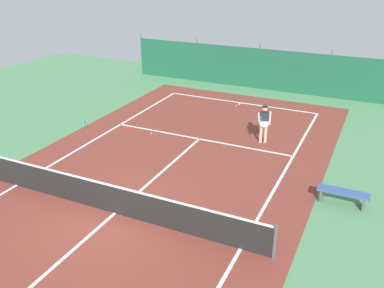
# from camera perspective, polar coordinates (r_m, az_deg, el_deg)

# --- Properties ---
(ground_plane) EXTENTS (36.00, 36.00, 0.00)m
(ground_plane) POSITION_cam_1_polar(r_m,az_deg,el_deg) (13.38, -10.44, -9.27)
(ground_plane) COLOR #4C8456
(court_surface) EXTENTS (11.02, 26.60, 0.01)m
(court_surface) POSITION_cam_1_polar(r_m,az_deg,el_deg) (13.38, -10.44, -9.25)
(court_surface) COLOR brown
(court_surface) RESTS_ON ground
(tennis_net) EXTENTS (10.12, 0.10, 1.10)m
(tennis_net) POSITION_cam_1_polar(r_m,az_deg,el_deg) (13.11, -10.61, -7.40)
(tennis_net) COLOR black
(tennis_net) RESTS_ON ground
(back_fence) EXTENTS (16.30, 0.98, 2.70)m
(back_fence) POSITION_cam_1_polar(r_m,az_deg,el_deg) (26.16, 9.29, 9.18)
(back_fence) COLOR #195138
(back_fence) RESTS_ON ground
(tennis_player) EXTENTS (0.57, 0.83, 1.64)m
(tennis_player) POSITION_cam_1_polar(r_m,az_deg,el_deg) (17.82, 9.78, 3.01)
(tennis_player) COLOR #D8AD8C
(tennis_player) RESTS_ON ground
(tennis_ball_near_player) EXTENTS (0.07, 0.07, 0.07)m
(tennis_ball_near_player) POSITION_cam_1_polar(r_m,az_deg,el_deg) (18.89, -5.55, 1.46)
(tennis_ball_near_player) COLOR #CCDB33
(tennis_ball_near_player) RESTS_ON ground
(tennis_ball_midcourt) EXTENTS (0.07, 0.07, 0.07)m
(tennis_ball_midcourt) POSITION_cam_1_polar(r_m,az_deg,el_deg) (22.50, 6.08, 5.21)
(tennis_ball_midcourt) COLOR #CCDB33
(tennis_ball_midcourt) RESTS_ON ground
(courtside_bench) EXTENTS (1.60, 0.40, 0.49)m
(courtside_bench) POSITION_cam_1_polar(r_m,az_deg,el_deg) (14.25, 19.91, -6.44)
(courtside_bench) COLOR #335184
(courtside_bench) RESTS_ON ground
(water_bottle) EXTENTS (0.08, 0.08, 0.24)m
(water_bottle) POSITION_cam_1_polar(r_m,az_deg,el_deg) (20.50, -14.60, 2.89)
(water_bottle) COLOR #338CD8
(water_bottle) RESTS_ON ground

